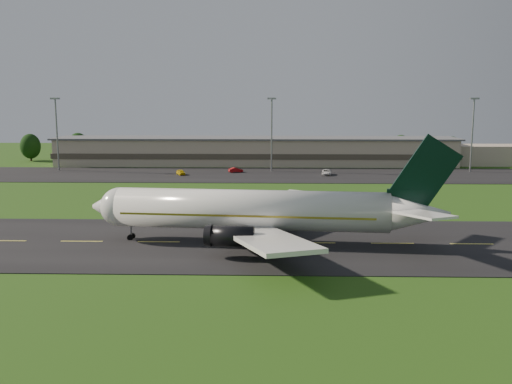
{
  "coord_description": "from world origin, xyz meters",
  "views": [
    {
      "loc": [
        4.93,
        -78.08,
        20.21
      ],
      "look_at": [
        2.62,
        8.0,
        6.0
      ],
      "focal_mm": 40.0,
      "sensor_mm": 36.0,
      "label": 1
    }
  ],
  "objects_px": {
    "light_mast_centre": "(272,126)",
    "service_vehicle_a": "(181,172)",
    "terminal": "(276,152)",
    "light_mast_east": "(473,126)",
    "service_vehicle_d": "(413,174)",
    "light_mast_west": "(57,125)",
    "service_vehicle_c": "(327,172)",
    "airliner": "(257,211)",
    "service_vehicle_b": "(236,170)"
  },
  "relations": [
    {
      "from": "light_mast_east",
      "to": "service_vehicle_c",
      "type": "relative_size",
      "value": 3.87
    },
    {
      "from": "airliner",
      "to": "service_vehicle_d",
      "type": "xyz_separation_m",
      "value": [
        38.65,
        69.18,
        -3.87
      ]
    },
    {
      "from": "light_mast_east",
      "to": "service_vehicle_b",
      "type": "height_order",
      "value": "light_mast_east"
    },
    {
      "from": "light_mast_west",
      "to": "light_mast_east",
      "type": "relative_size",
      "value": 1.0
    },
    {
      "from": "light_mast_east",
      "to": "service_vehicle_d",
      "type": "relative_size",
      "value": 4.25
    },
    {
      "from": "terminal",
      "to": "service_vehicle_b",
      "type": "distance_m",
      "value": 22.69
    },
    {
      "from": "light_mast_west",
      "to": "service_vehicle_b",
      "type": "distance_m",
      "value": 51.73
    },
    {
      "from": "service_vehicle_b",
      "to": "service_vehicle_d",
      "type": "height_order",
      "value": "service_vehicle_d"
    },
    {
      "from": "terminal",
      "to": "service_vehicle_b",
      "type": "bearing_deg",
      "value": -119.88
    },
    {
      "from": "light_mast_centre",
      "to": "service_vehicle_a",
      "type": "bearing_deg",
      "value": -160.04
    },
    {
      "from": "terminal",
      "to": "airliner",
      "type": "bearing_deg",
      "value": -92.01
    },
    {
      "from": "terminal",
      "to": "light_mast_east",
      "type": "relative_size",
      "value": 7.13
    },
    {
      "from": "light_mast_centre",
      "to": "light_mast_west",
      "type": "bearing_deg",
      "value": 180.0
    },
    {
      "from": "terminal",
      "to": "service_vehicle_a",
      "type": "relative_size",
      "value": 35.85
    },
    {
      "from": "terminal",
      "to": "service_vehicle_b",
      "type": "height_order",
      "value": "terminal"
    },
    {
      "from": "service_vehicle_a",
      "to": "service_vehicle_d",
      "type": "distance_m",
      "value": 60.77
    },
    {
      "from": "light_mast_west",
      "to": "light_mast_centre",
      "type": "xyz_separation_m",
      "value": [
        60.0,
        0.0,
        0.0
      ]
    },
    {
      "from": "light_mast_west",
      "to": "service_vehicle_a",
      "type": "relative_size",
      "value": 5.03
    },
    {
      "from": "terminal",
      "to": "light_mast_centre",
      "type": "relative_size",
      "value": 7.13
    },
    {
      "from": "light_mast_west",
      "to": "service_vehicle_d",
      "type": "distance_m",
      "value": 98.01
    },
    {
      "from": "service_vehicle_a",
      "to": "service_vehicle_d",
      "type": "relative_size",
      "value": 0.84
    },
    {
      "from": "service_vehicle_a",
      "to": "service_vehicle_c",
      "type": "bearing_deg",
      "value": -24.35
    },
    {
      "from": "airliner",
      "to": "light_mast_east",
      "type": "height_order",
      "value": "light_mast_east"
    },
    {
      "from": "airliner",
      "to": "service_vehicle_c",
      "type": "bearing_deg",
      "value": 82.05
    },
    {
      "from": "light_mast_centre",
      "to": "airliner",
      "type": "bearing_deg",
      "value": -91.42
    },
    {
      "from": "airliner",
      "to": "service_vehicle_c",
      "type": "relative_size",
      "value": 9.75
    },
    {
      "from": "airliner",
      "to": "light_mast_west",
      "type": "relative_size",
      "value": 2.52
    },
    {
      "from": "terminal",
      "to": "service_vehicle_d",
      "type": "bearing_deg",
      "value": -37.52
    },
    {
      "from": "airliner",
      "to": "light_mast_east",
      "type": "relative_size",
      "value": 2.52
    },
    {
      "from": "light_mast_centre",
      "to": "service_vehicle_d",
      "type": "xyz_separation_m",
      "value": [
        36.67,
        -10.89,
        -11.94
      ]
    },
    {
      "from": "airliner",
      "to": "service_vehicle_b",
      "type": "height_order",
      "value": "airliner"
    },
    {
      "from": "service_vehicle_a",
      "to": "service_vehicle_d",
      "type": "xyz_separation_m",
      "value": [
        60.73,
        -2.15,
        0.01
      ]
    },
    {
      "from": "light_mast_east",
      "to": "service_vehicle_c",
      "type": "xyz_separation_m",
      "value": [
        -40.39,
        -8.07,
        -11.91
      ]
    },
    {
      "from": "airliner",
      "to": "light_mast_east",
      "type": "xyz_separation_m",
      "value": [
        56.98,
        80.07,
        8.08
      ]
    },
    {
      "from": "light_mast_west",
      "to": "light_mast_east",
      "type": "height_order",
      "value": "same"
    },
    {
      "from": "light_mast_east",
      "to": "service_vehicle_b",
      "type": "bearing_deg",
      "value": -177.09
    },
    {
      "from": "light_mast_east",
      "to": "light_mast_west",
      "type": "bearing_deg",
      "value": 180.0
    },
    {
      "from": "light_mast_east",
      "to": "service_vehicle_a",
      "type": "xyz_separation_m",
      "value": [
        -79.06,
        -8.74,
        -11.95
      ]
    },
    {
      "from": "service_vehicle_d",
      "to": "service_vehicle_b",
      "type": "bearing_deg",
      "value": 103.43
    },
    {
      "from": "light_mast_west",
      "to": "airliner",
      "type": "bearing_deg",
      "value": -54.07
    },
    {
      "from": "light_mast_centre",
      "to": "service_vehicle_d",
      "type": "bearing_deg",
      "value": -16.55
    },
    {
      "from": "service_vehicle_c",
      "to": "service_vehicle_b",
      "type": "bearing_deg",
      "value": 175.32
    },
    {
      "from": "service_vehicle_d",
      "to": "terminal",
      "type": "bearing_deg",
      "value": 75.21
    },
    {
      "from": "light_mast_east",
      "to": "service_vehicle_c",
      "type": "distance_m",
      "value": 42.88
    },
    {
      "from": "light_mast_east",
      "to": "service_vehicle_d",
      "type": "height_order",
      "value": "light_mast_east"
    },
    {
      "from": "terminal",
      "to": "light_mast_west",
      "type": "xyz_separation_m",
      "value": [
        -61.4,
        -16.18,
        8.75
      ]
    },
    {
      "from": "airliner",
      "to": "service_vehicle_b",
      "type": "relative_size",
      "value": 13.02
    },
    {
      "from": "airliner",
      "to": "service_vehicle_a",
      "type": "relative_size",
      "value": 12.68
    },
    {
      "from": "terminal",
      "to": "light_mast_east",
      "type": "bearing_deg",
      "value": -16.8
    },
    {
      "from": "light_mast_west",
      "to": "service_vehicle_b",
      "type": "xyz_separation_m",
      "value": [
        50.21,
        -3.29,
        -11.99
      ]
    }
  ]
}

